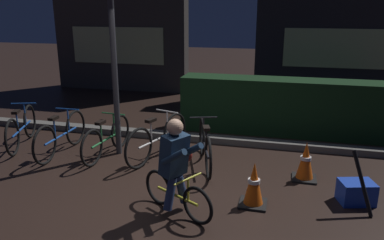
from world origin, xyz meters
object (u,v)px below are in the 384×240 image
(parked_bike_left_mid, at_px, (61,135))
(parked_bike_center_right, at_px, (158,139))
(parked_bike_center_left, at_px, (107,138))
(cyclist, at_px, (177,166))
(closed_umbrella, at_px, (362,183))
(blue_crate, at_px, (356,192))
(parked_bike_leftmost, at_px, (21,128))
(street_post, at_px, (115,71))
(parked_bike_right_mid, at_px, (205,146))
(traffic_cone_near, at_px, (254,185))
(traffic_cone_far, at_px, (306,161))

(parked_bike_left_mid, xyz_separation_m, parked_bike_center_right, (1.74, 0.21, 0.01))
(parked_bike_center_left, height_order, cyclist, cyclist)
(cyclist, height_order, closed_umbrella, cyclist)
(blue_crate, bearing_deg, parked_bike_left_mid, 172.48)
(cyclist, bearing_deg, parked_bike_leftmost, -175.69)
(blue_crate, height_order, cyclist, cyclist)
(street_post, xyz_separation_m, parked_bike_center_left, (-0.14, -0.18, -1.16))
(parked_bike_left_mid, bearing_deg, parked_bike_right_mid, -89.07)
(street_post, distance_m, blue_crate, 4.17)
(street_post, distance_m, parked_bike_center_right, 1.36)
(traffic_cone_near, relative_size, traffic_cone_far, 1.00)
(parked_bike_leftmost, bearing_deg, parked_bike_center_left, -112.89)
(parked_bike_left_mid, height_order, parked_bike_right_mid, parked_bike_right_mid)
(parked_bike_center_right, xyz_separation_m, cyclist, (0.84, -1.67, 0.27))
(parked_bike_center_left, height_order, blue_crate, parked_bike_center_left)
(parked_bike_left_mid, xyz_separation_m, parked_bike_center_left, (0.84, 0.08, -0.02))
(street_post, relative_size, traffic_cone_near, 4.96)
(cyclist, bearing_deg, parked_bike_right_mid, 118.45)
(street_post, relative_size, parked_bike_left_mid, 1.79)
(parked_bike_left_mid, height_order, cyclist, cyclist)
(parked_bike_right_mid, height_order, cyclist, cyclist)
(parked_bike_center_right, bearing_deg, parked_bike_left_mid, 114.41)
(parked_bike_right_mid, relative_size, cyclist, 1.28)
(parked_bike_leftmost, bearing_deg, cyclist, -134.90)
(parked_bike_center_right, height_order, parked_bike_right_mid, parked_bike_center_right)
(parked_bike_leftmost, relative_size, parked_bike_center_left, 1.02)
(parked_bike_center_right, distance_m, traffic_cone_near, 2.16)
(blue_crate, bearing_deg, traffic_cone_far, 137.85)
(traffic_cone_near, distance_m, blue_crate, 1.39)
(parked_bike_left_mid, relative_size, closed_umbrella, 1.95)
(street_post, height_order, cyclist, street_post)
(blue_crate, bearing_deg, parked_bike_center_left, 169.73)
(blue_crate, bearing_deg, cyclist, -159.87)
(parked_bike_right_mid, xyz_separation_m, traffic_cone_far, (1.58, -0.13, -0.06))
(parked_bike_center_left, bearing_deg, traffic_cone_far, -87.19)
(parked_bike_left_mid, distance_m, parked_bike_right_mid, 2.60)
(street_post, xyz_separation_m, traffic_cone_near, (2.52, -1.30, -1.20))
(traffic_cone_near, relative_size, closed_umbrella, 0.70)
(blue_crate, distance_m, cyclist, 2.44)
(traffic_cone_far, xyz_separation_m, closed_umbrella, (0.66, -0.84, 0.11))
(parked_bike_leftmost, xyz_separation_m, traffic_cone_far, (5.12, -0.23, -0.06))
(blue_crate, bearing_deg, closed_umbrella, -88.08)
(parked_bike_center_right, height_order, closed_umbrella, closed_umbrella)
(parked_bike_center_left, distance_m, closed_umbrella, 4.11)
(parked_bike_left_mid, distance_m, traffic_cone_near, 3.65)
(blue_crate, xyz_separation_m, cyclist, (-2.25, -0.82, 0.48))
(street_post, xyz_separation_m, parked_bike_left_mid, (-0.98, -0.26, -1.14))
(parked_bike_leftmost, relative_size, parked_bike_center_right, 0.96)
(street_post, bearing_deg, traffic_cone_far, -5.60)
(parked_bike_right_mid, bearing_deg, traffic_cone_far, -113.08)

